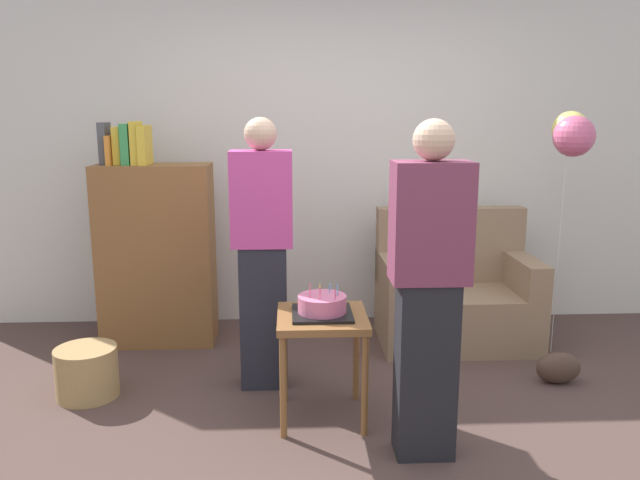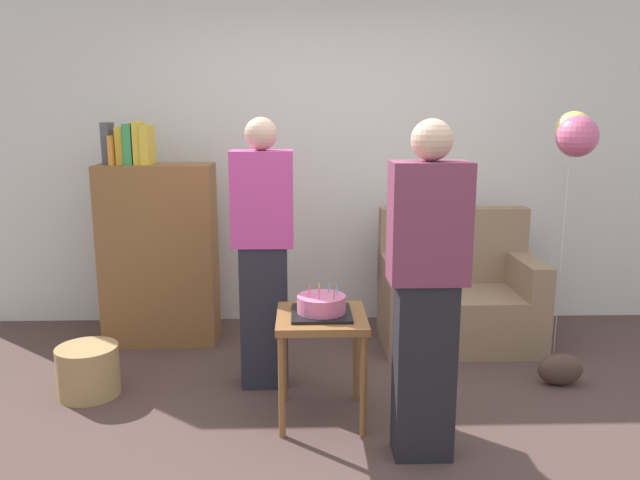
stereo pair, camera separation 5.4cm
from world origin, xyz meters
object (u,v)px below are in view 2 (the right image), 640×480
(handbag, at_px, (560,369))
(balloon_bunch, at_px, (576,134))
(side_table, at_px, (321,331))
(person_holding_cake, at_px, (426,291))
(bookshelf, at_px, (158,250))
(couch, at_px, (457,296))
(person_blowing_candles, at_px, (263,253))
(wicker_basket, at_px, (88,371))
(birthday_cake, at_px, (321,306))

(handbag, distance_m, balloon_bunch, 1.53)
(side_table, bearing_deg, person_holding_cake, -38.97)
(bookshelf, distance_m, side_table, 1.67)
(bookshelf, relative_size, balloon_bunch, 0.96)
(couch, height_order, handbag, couch)
(side_table, relative_size, balloon_bunch, 0.36)
(person_blowing_candles, height_order, balloon_bunch, balloon_bunch)
(couch, bearing_deg, bookshelf, 178.02)
(wicker_basket, distance_m, handbag, 2.87)
(birthday_cake, distance_m, person_blowing_candles, 0.58)
(person_holding_cake, distance_m, handbag, 1.46)
(couch, distance_m, side_table, 1.55)
(wicker_basket, bearing_deg, handbag, 0.97)
(person_blowing_candles, xyz_separation_m, handbag, (1.82, -0.07, -0.73))
(bookshelf, distance_m, person_holding_cake, 2.28)
(person_holding_cake, bearing_deg, person_blowing_candles, -34.45)
(person_blowing_candles, bearing_deg, side_table, -31.70)
(bookshelf, height_order, person_holding_cake, person_holding_cake)
(handbag, relative_size, balloon_bunch, 0.17)
(bookshelf, height_order, person_blowing_candles, person_blowing_candles)
(bookshelf, bearing_deg, person_blowing_candles, -44.05)
(couch, height_order, balloon_bunch, balloon_bunch)
(couch, xyz_separation_m, person_blowing_candles, (-1.36, -0.70, 0.49))
(couch, bearing_deg, wicker_basket, -161.16)
(bookshelf, xyz_separation_m, wicker_basket, (-0.24, -0.90, -0.53))
(bookshelf, relative_size, person_holding_cake, 0.98)
(birthday_cake, bearing_deg, handbag, 13.97)
(balloon_bunch, bearing_deg, person_blowing_candles, -167.14)
(side_table, bearing_deg, person_blowing_candles, 127.00)
(bookshelf, height_order, handbag, bookshelf)
(bookshelf, xyz_separation_m, person_blowing_candles, (0.80, -0.78, 0.15))
(birthday_cake, height_order, person_blowing_candles, person_blowing_candles)
(couch, relative_size, handbag, 3.93)
(couch, bearing_deg, birthday_cake, -132.00)
(side_table, xyz_separation_m, wicker_basket, (-1.38, 0.32, -0.35))
(couch, xyz_separation_m, birthday_cake, (-1.03, -1.14, 0.30))
(person_holding_cake, bearing_deg, handbag, -131.88)
(person_blowing_candles, distance_m, person_holding_cake, 1.16)
(birthday_cake, distance_m, handbag, 1.63)
(couch, relative_size, person_holding_cake, 0.67)
(couch, xyz_separation_m, balloon_bunch, (0.67, -0.24, 1.18))
(bookshelf, relative_size, person_blowing_candles, 0.98)
(person_holding_cake, distance_m, balloon_bunch, 1.91)
(side_table, distance_m, balloon_bunch, 2.18)
(person_blowing_candles, bearing_deg, person_holding_cake, -24.29)
(couch, xyz_separation_m, bookshelf, (-2.16, 0.07, 0.34))
(balloon_bunch, bearing_deg, birthday_cake, -151.95)
(person_holding_cake, height_order, balloon_bunch, balloon_bunch)
(side_table, height_order, person_blowing_candles, person_blowing_candles)
(balloon_bunch, bearing_deg, handbag, -111.63)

